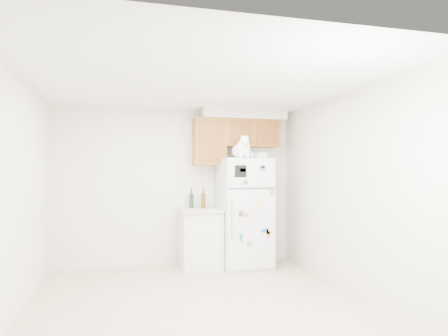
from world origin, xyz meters
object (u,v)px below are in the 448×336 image
object	(u,v)px
cat	(242,150)
bottle_green	(191,198)
storage_box_front	(261,155)
base_counter	(201,238)
refrigerator	(245,212)
storage_box_back	(251,156)
bottle_amber	(203,198)

from	to	relation	value
cat	bottle_green	bearing A→B (deg)	149.35
storage_box_front	bottle_green	size ratio (longest dim) A/B	0.49
base_counter	bottle_green	distance (m)	0.65
base_counter	cat	bearing A→B (deg)	-22.40
cat	storage_box_front	size ratio (longest dim) A/B	3.37
storage_box_front	refrigerator	bearing A→B (deg)	135.46
cat	storage_box_front	xyz separation A→B (m)	(0.31, 0.01, -0.09)
storage_box_back	bottle_green	distance (m)	1.17
base_counter	storage_box_back	world-z (taller)	storage_box_back
storage_box_front	bottle_amber	world-z (taller)	storage_box_front
storage_box_back	bottle_green	xyz separation A→B (m)	(-0.94, 0.19, -0.68)
base_counter	bottle_amber	bearing A→B (deg)	56.05
cat	bottle_amber	world-z (taller)	cat
storage_box_back	storage_box_front	bearing A→B (deg)	-76.12
storage_box_back	bottle_green	world-z (taller)	storage_box_back
storage_box_back	bottle_green	size ratio (longest dim) A/B	0.58
storage_box_front	cat	bearing A→B (deg)	173.69
storage_box_back	bottle_amber	world-z (taller)	storage_box_back
base_counter	storage_box_front	xyz separation A→B (m)	(0.91, -0.23, 1.28)
cat	bottle_green	xyz separation A→B (m)	(-0.71, 0.42, -0.76)
refrigerator	storage_box_back	xyz separation A→B (m)	(0.13, 0.06, 0.90)
refrigerator	bottle_amber	bearing A→B (deg)	165.21
refrigerator	bottle_amber	distance (m)	0.69
storage_box_front	bottle_green	distance (m)	1.29
refrigerator	bottle_green	size ratio (longest dim) A/B	5.50
cat	storage_box_front	world-z (taller)	cat
cat	storage_box_back	xyz separation A→B (m)	(0.23, 0.23, -0.08)
base_counter	cat	world-z (taller)	cat
bottle_green	bottle_amber	xyz separation A→B (m)	(0.18, -0.08, 0.00)
cat	bottle_amber	bearing A→B (deg)	147.71
cat	storage_box_front	bearing A→B (deg)	2.59
storage_box_back	bottle_green	bearing A→B (deg)	161.02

